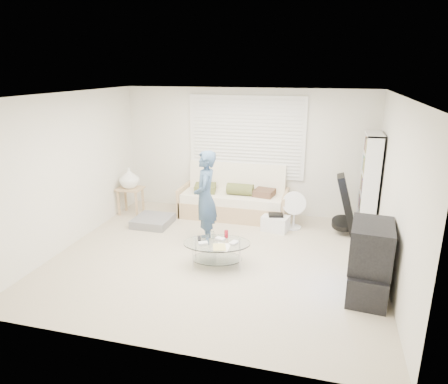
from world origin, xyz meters
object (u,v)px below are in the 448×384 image
(bookshelf, at_px, (369,184))
(coffee_table, at_px, (217,247))
(tv_unit, at_px, (369,261))
(futon_sofa, at_px, (234,200))

(bookshelf, distance_m, coffee_table, 3.01)
(bookshelf, distance_m, tv_unit, 2.25)
(coffee_table, bearing_deg, futon_sofa, 96.61)
(futon_sofa, distance_m, coffee_table, 2.14)
(futon_sofa, distance_m, bookshelf, 2.56)
(tv_unit, bearing_deg, coffee_table, 172.23)
(futon_sofa, relative_size, bookshelf, 1.17)
(futon_sofa, height_order, coffee_table, futon_sofa)
(bookshelf, relative_size, coffee_table, 1.62)
(bookshelf, bearing_deg, futon_sofa, 175.23)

